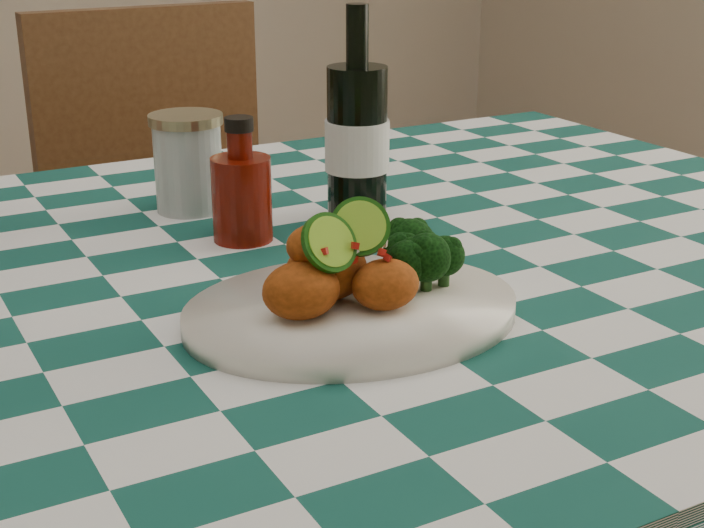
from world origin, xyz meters
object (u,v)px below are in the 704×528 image
fried_chicken_pile (345,260)px  beer_bottle (357,115)px  plate (352,311)px  ketchup_bottle (241,180)px  wooden_chair_right (196,285)px  mason_jar (188,163)px

fried_chicken_pile → beer_bottle: beer_bottle is taller
plate → ketchup_bottle: 0.27m
fried_chicken_pile → wooden_chair_right: (0.17, 0.89, -0.36)m
plate → wooden_chair_right: bearing=79.8°
wooden_chair_right → fried_chicken_pile: bearing=-102.5°
beer_bottle → wooden_chair_right: (0.01, 0.62, -0.43)m
plate → mason_jar: (-0.01, 0.40, 0.05)m
ketchup_bottle → mason_jar: size_ratio=1.17×
ketchup_bottle → beer_bottle: size_ratio=0.56×
ketchup_bottle → wooden_chair_right: wooden_chair_right is taller
wooden_chair_right → mason_jar: bearing=-111.0°
fried_chicken_pile → ketchup_bottle: bearing=88.0°
mason_jar → wooden_chair_right: size_ratio=0.12×
beer_bottle → fried_chicken_pile: bearing=-121.0°
beer_bottle → wooden_chair_right: size_ratio=0.26×
plate → mason_jar: size_ratio=2.60×
mason_jar → wooden_chair_right: wooden_chair_right is taller
mason_jar → wooden_chair_right: (0.17, 0.49, -0.36)m
ketchup_bottle → mason_jar: 0.14m
ketchup_bottle → beer_bottle: 0.16m
fried_chicken_pile → ketchup_bottle: 0.26m
mason_jar → ketchup_bottle: bearing=-84.8°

